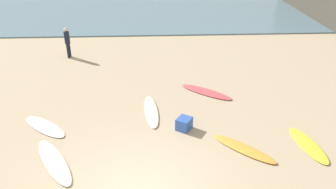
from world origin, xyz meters
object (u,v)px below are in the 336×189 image
surfboard_2 (244,148)px  surfboard_5 (308,145)px  beachgoer_near (67,41)px  beach_cooler (184,124)px  surfboard_1 (206,92)px  surfboard_3 (54,161)px  surfboard_4 (45,127)px  surfboard_0 (151,111)px

surfboard_2 → surfboard_5: size_ratio=1.08×
beachgoer_near → beach_cooler: beachgoer_near is taller
surfboard_1 → beach_cooler: 2.99m
surfboard_3 → surfboard_4: size_ratio=1.20×
surfboard_2 → surfboard_0: bearing=-86.0°
surfboard_4 → surfboard_5: size_ratio=1.06×
surfboard_0 → surfboard_3: (-2.81, -2.80, -0.00)m
surfboard_5 → beach_cooler: beach_cooler is taller
surfboard_4 → surfboard_0: bearing=145.0°
surfboard_3 → surfboard_5: bearing=151.1°
surfboard_2 → surfboard_3: (-5.61, -0.30, -0.01)m
beach_cooler → surfboard_1: bearing=66.3°
surfboard_2 → surfboard_5: (2.05, 0.09, -0.01)m
beachgoer_near → beach_cooler: size_ratio=3.29×
surfboard_2 → surfboard_5: surfboard_2 is taller
surfboard_3 → beach_cooler: size_ratio=5.03×
surfboard_2 → beach_cooler: 2.13m
surfboard_2 → surfboard_4: (-6.43, 1.62, -0.01)m
surfboard_1 → surfboard_5: surfboard_1 is taller
surfboard_1 → surfboard_5: (2.55, -3.92, -0.00)m
surfboard_3 → beachgoer_near: size_ratio=1.53×
surfboard_1 → surfboard_4: bearing=152.4°
surfboard_4 → beach_cooler: beach_cooler is taller
surfboard_3 → surfboard_4: bearing=-98.4°
surfboard_1 → beach_cooler: beach_cooler is taller
surfboard_1 → surfboard_2: (0.49, -4.01, 0.00)m
surfboard_1 → surfboard_2: bearing=-132.5°
surfboard_5 → beach_cooler: size_ratio=3.97×
surfboard_0 → surfboard_5: bearing=-31.2°
surfboard_2 → beachgoer_near: size_ratio=1.31×
surfboard_0 → surfboard_1: surfboard_1 is taller
surfboard_2 → surfboard_5: bearing=138.3°
surfboard_5 → surfboard_4: bearing=163.6°
beachgoer_near → surfboard_0: bearing=40.4°
surfboard_4 → surfboard_5: surfboard_5 is taller
surfboard_4 → beachgoer_near: (-0.79, 7.20, 0.88)m
surfboard_2 → beach_cooler: size_ratio=4.31×
beachgoer_near → beach_cooler: (5.53, -7.55, -0.71)m
surfboard_2 → surfboard_1: bearing=-127.2°
surfboard_0 → surfboard_2: 3.75m
beachgoer_near → surfboard_5: bearing=52.1°
surfboard_0 → surfboard_3: size_ratio=0.98×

